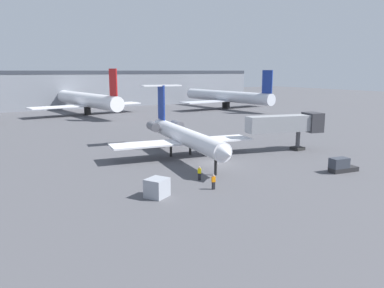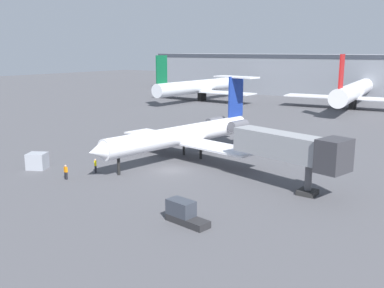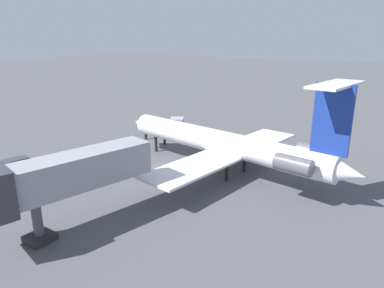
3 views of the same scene
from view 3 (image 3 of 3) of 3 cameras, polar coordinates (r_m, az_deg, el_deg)
The scene contains 7 objects.
ground_plane at distance 39.20m, azimuth -3.31°, elevation -3.98°, with size 400.00×400.00×0.10m, color #4C4C51.
regional_jet at distance 36.58m, azimuth 6.10°, elevation 0.12°, with size 22.30×28.77×10.52m.
jet_bridge at distance 26.80m, azimuth -21.37°, elevation -5.16°, with size 13.30×5.82×6.14m.
ground_crew_marshaller at distance 50.16m, azimuth -7.60°, elevation 1.74°, with size 0.43×0.32×1.69m.
ground_crew_loader at distance 47.34m, azimuth -4.52°, elevation 0.91°, with size 0.47×0.46×1.69m.
baggage_tug_lead at distance 40.93m, azimuth -27.28°, elevation -3.69°, with size 4.16×1.94×1.90m.
cargo_container_uld at distance 54.52m, azimuth -2.45°, elevation 3.27°, with size 2.88×2.80×1.97m.
Camera 3 is at (29.29, 21.89, 14.09)m, focal length 32.52 mm.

